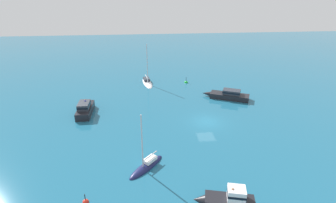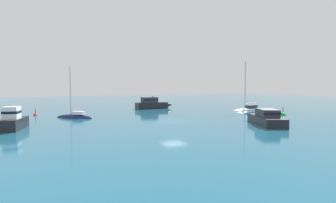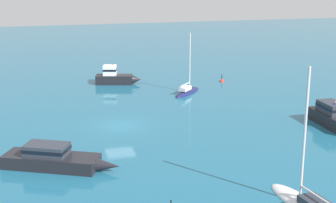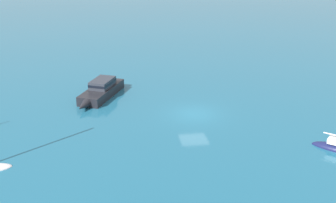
{
  "view_description": "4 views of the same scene",
  "coord_description": "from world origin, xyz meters",
  "views": [
    {
      "loc": [
        -9.03,
        -33.08,
        17.8
      ],
      "look_at": [
        -5.19,
        4.28,
        1.59
      ],
      "focal_mm": 28.18,
      "sensor_mm": 36.0,
      "label": 1
    },
    {
      "loc": [
        28.86,
        -14.46,
        4.29
      ],
      "look_at": [
        -6.38,
        2.34,
        1.93
      ],
      "focal_mm": 30.52,
      "sensor_mm": 36.0,
      "label": 2
    },
    {
      "loc": [
        6.06,
        41.15,
        13.34
      ],
      "look_at": [
        -5.08,
        -2.95,
        1.07
      ],
      "focal_mm": 53.57,
      "sensor_mm": 36.0,
      "label": 3
    },
    {
      "loc": [
        -36.78,
        7.86,
        15.21
      ],
      "look_at": [
        -1.04,
        2.52,
        1.72
      ],
      "focal_mm": 48.45,
      "sensor_mm": 36.0,
      "label": 4
    }
  ],
  "objects": [
    {
      "name": "yacht",
      "position": [
        -8.06,
        17.87,
        0.17
      ],
      "size": [
        2.6,
        6.94,
        8.48
      ],
      "rotation": [
        0.0,
        0.0,
        4.85
      ],
      "color": "white",
      "rests_on": "ground"
    },
    {
      "name": "mooring_buoy",
      "position": [
        -0.14,
        17.25,
        0.01
      ],
      "size": [
        0.74,
        0.74,
        1.53
      ],
      "color": "green",
      "rests_on": "ground"
    },
    {
      "name": "channel_buoy",
      "position": [
        -14.57,
        -14.15,
        0.01
      ],
      "size": [
        0.57,
        0.57,
        1.2
      ],
      "color": "red",
      "rests_on": "ground"
    },
    {
      "name": "launch",
      "position": [
        -17.93,
        4.8,
        0.82
      ],
      "size": [
        1.99,
        6.89,
        2.3
      ],
      "rotation": [
        0.0,
        0.0,
        1.57
      ],
      "color": "black",
      "rests_on": "ground"
    },
    {
      "name": "motor_cruiser",
      "position": [
        5.79,
        8.2,
        0.67
      ],
      "size": [
        8.02,
        4.83,
        1.67
      ],
      "rotation": [
        0.0,
        0.0,
        2.7
      ],
      "color": "black",
      "rests_on": "ground"
    },
    {
      "name": "ketch",
      "position": [
        -8.94,
        -9.64,
        0.13
      ],
      "size": [
        4.37,
        4.65,
        6.99
      ],
      "rotation": [
        0.0,
        0.0,
        3.98
      ],
      "color": "#191E4C",
      "rests_on": "ground"
    },
    {
      "name": "ground_plane",
      "position": [
        0.0,
        0.0,
        0.0
      ],
      "size": [
        160.0,
        160.0,
        0.0
      ],
      "primitive_type": "plane",
      "color": "#1E607F"
    },
    {
      "name": "cabin_cruiser",
      "position": [
        -2.06,
        -16.08,
        0.81
      ],
      "size": [
        5.45,
        2.58,
        2.33
      ],
      "rotation": [
        0.0,
        0.0,
        2.89
      ],
      "color": "black",
      "rests_on": "ground"
    }
  ]
}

